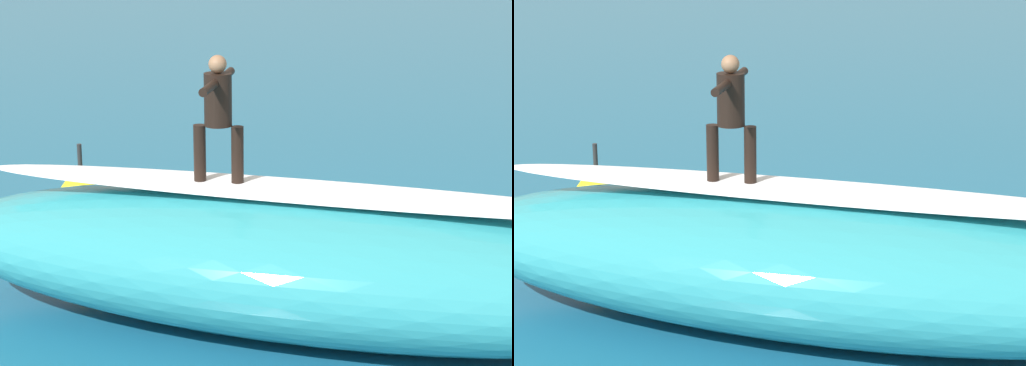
{
  "view_description": "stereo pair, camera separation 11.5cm",
  "coord_description": "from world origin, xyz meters",
  "views": [
    {
      "loc": [
        -1.46,
        13.39,
        5.07
      ],
      "look_at": [
        1.19,
        0.86,
        1.32
      ],
      "focal_mm": 67.39,
      "sensor_mm": 36.0,
      "label": 1
    },
    {
      "loc": [
        -1.57,
        13.36,
        5.07
      ],
      "look_at": [
        1.19,
        0.86,
        1.32
      ],
      "focal_mm": 67.39,
      "sensor_mm": 36.0,
      "label": 2
    }
  ],
  "objects": [
    {
      "name": "surfer_paddling",
      "position": [
        0.98,
        -0.7,
        0.22
      ],
      "size": [
        1.39,
        1.27,
        0.31
      ],
      "rotation": [
        0.0,
        0.0,
        -0.73
      ],
      "color": "black",
      "rests_on": "surfboard_paddling"
    },
    {
      "name": "surfboard_paddling",
      "position": [
        1.07,
        -0.78,
        0.04
      ],
      "size": [
        2.16,
        2.01,
        0.09
      ],
      "primitive_type": "ellipsoid",
      "rotation": [
        0.0,
        0.0,
        -0.73
      ],
      "color": "#EAE5C6",
      "rests_on": "ground_plane"
    },
    {
      "name": "wave_foam_lip",
      "position": [
        0.18,
        2.57,
        1.77
      ],
      "size": [
        8.44,
        1.54,
        0.08
      ],
      "primitive_type": "ellipsoid",
      "rotation": [
        0.0,
        0.0,
        -0.06
      ],
      "color": "white",
      "rests_on": "wave_crest"
    },
    {
      "name": "wave_crest",
      "position": [
        0.18,
        2.57,
        0.86
      ],
      "size": [
        10.04,
        3.5,
        1.73
      ],
      "primitive_type": "ellipsoid",
      "rotation": [
        0.0,
        0.0,
        -0.06
      ],
      "color": "teal",
      "rests_on": "ground_plane"
    },
    {
      "name": "surfboard_riding",
      "position": [
        1.31,
        2.5,
        1.76
      ],
      "size": [
        1.91,
        0.58,
        0.07
      ],
      "primitive_type": "ellipsoid",
      "rotation": [
        0.0,
        0.0,
        0.02
      ],
      "color": "#EAE5C6",
      "rests_on": "wave_crest"
    },
    {
      "name": "ground_plane",
      "position": [
        0.0,
        0.0,
        0.0
      ],
      "size": [
        120.0,
        120.0,
        0.0
      ],
      "primitive_type": "plane",
      "color": "#196084"
    },
    {
      "name": "surfer_riding",
      "position": [
        1.31,
        2.5,
        2.7
      ],
      "size": [
        0.62,
        1.47,
        1.55
      ],
      "rotation": [
        0.0,
        0.0,
        0.02
      ],
      "color": "black",
      "rests_on": "surfboard_riding"
    },
    {
      "name": "foam_patch_mid",
      "position": [
        3.15,
        0.15,
        0.09
      ],
      "size": [
        0.95,
        1.03,
        0.18
      ],
      "primitive_type": "ellipsoid",
      "rotation": [
        0.0,
        0.0,
        1.81
      ],
      "color": "white",
      "rests_on": "ground_plane"
    },
    {
      "name": "buoy_marker",
      "position": [
        4.53,
        -0.91,
        0.38
      ],
      "size": [
        0.75,
        0.75,
        1.28
      ],
      "color": "yellow",
      "rests_on": "ground_plane"
    }
  ]
}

